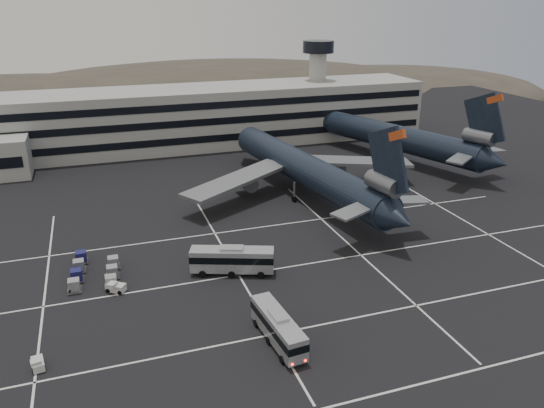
{
  "coord_description": "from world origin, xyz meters",
  "views": [
    {
      "loc": [
        -21.74,
        -55.86,
        34.09
      ],
      "look_at": [
        2.35,
        14.94,
        5.0
      ],
      "focal_mm": 35.0,
      "sensor_mm": 36.0,
      "label": 1
    }
  ],
  "objects": [
    {
      "name": "bus_near",
      "position": [
        -5.93,
        -11.37,
        1.91
      ],
      "size": [
        3.21,
        10.06,
        3.49
      ],
      "rotation": [
        0.0,
        0.0,
        0.09
      ],
      "color": "gray",
      "rests_on": "ground"
    },
    {
      "name": "ground",
      "position": [
        0.0,
        0.0,
        0.0
      ],
      "size": [
        260.0,
        260.0,
        0.0
      ],
      "primitive_type": "plane",
      "color": "black",
      "rests_on": "ground"
    },
    {
      "name": "bus_far",
      "position": [
        -6.66,
        4.74,
        2.12
      ],
      "size": [
        11.17,
        6.24,
        3.87
      ],
      "rotation": [
        0.0,
        0.0,
        1.21
      ],
      "color": "gray",
      "rests_on": "ground"
    },
    {
      "name": "trijet_main",
      "position": [
        13.56,
        28.77,
        5.25
      ],
      "size": [
        47.0,
        57.63,
        18.08
      ],
      "rotation": [
        0.0,
        0.0,
        0.14
      ],
      "color": "black",
      "rests_on": "ground"
    },
    {
      "name": "uld_cluster",
      "position": [
        -24.22,
        9.75,
        0.8
      ],
      "size": [
        6.85,
        10.52,
        1.64
      ],
      "rotation": [
        0.0,
        0.0,
        -0.11
      ],
      "color": "#2D2D30",
      "rests_on": "ground"
    },
    {
      "name": "hills",
      "position": [
        17.99,
        170.0,
        -12.07
      ],
      "size": [
        352.0,
        180.0,
        44.0
      ],
      "color": "#38332B",
      "rests_on": "ground"
    },
    {
      "name": "tug_a",
      "position": [
        -29.75,
        -7.93,
        0.57
      ],
      "size": [
        1.51,
        2.16,
        1.27
      ],
      "rotation": [
        0.0,
        0.0,
        0.17
      ],
      "color": "beige",
      "rests_on": "ground"
    },
    {
      "name": "lane_markings",
      "position": [
        0.95,
        0.72,
        0.01
      ],
      "size": [
        90.0,
        55.62,
        0.01
      ],
      "color": "silver",
      "rests_on": "ground"
    },
    {
      "name": "trijet_far",
      "position": [
        40.96,
        45.71,
        5.43
      ],
      "size": [
        26.85,
        56.09,
        18.08
      ],
      "rotation": [
        0.0,
        0.0,
        0.33
      ],
      "color": "black",
      "rests_on": "ground"
    },
    {
      "name": "terminal",
      "position": [
        -2.95,
        71.14,
        6.93
      ],
      "size": [
        125.0,
        26.0,
        24.0
      ],
      "color": "gray",
      "rests_on": "ground"
    },
    {
      "name": "tug_b",
      "position": [
        -21.49,
        4.8,
        0.64
      ],
      "size": [
        2.62,
        2.4,
        1.45
      ],
      "rotation": [
        0.0,
        0.0,
        0.96
      ],
      "color": "beige",
      "rests_on": "ground"
    }
  ]
}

